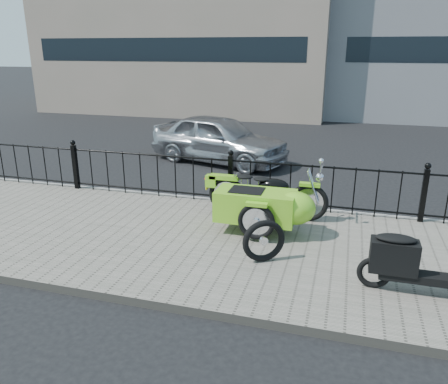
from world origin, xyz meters
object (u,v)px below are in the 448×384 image
(spare_tire, at_px, (264,241))
(sedan_car, at_px, (219,139))
(scooter, at_px, (415,263))
(motorcycle_sidecar, at_px, (268,204))

(spare_tire, bearing_deg, sedan_car, 112.58)
(spare_tire, relative_size, sedan_car, 0.16)
(scooter, distance_m, sedan_car, 7.55)
(scooter, bearing_deg, spare_tire, 170.66)
(scooter, bearing_deg, motorcycle_sidecar, 145.34)
(motorcycle_sidecar, xyz_separation_m, sedan_car, (-2.26, 4.68, 0.07))
(scooter, bearing_deg, sedan_car, 125.49)
(spare_tire, distance_m, sedan_car, 6.31)
(scooter, relative_size, sedan_car, 0.40)
(motorcycle_sidecar, bearing_deg, sedan_car, 115.77)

